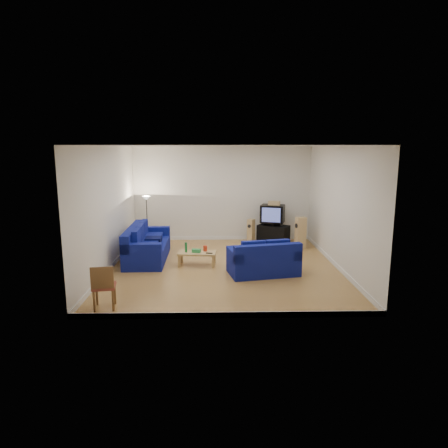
{
  "coord_description": "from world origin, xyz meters",
  "views": [
    {
      "loc": [
        -0.24,
        -10.28,
        3.17
      ],
      "look_at": [
        0.0,
        0.4,
        1.1
      ],
      "focal_mm": 32.0,
      "sensor_mm": 36.0,
      "label": 1
    }
  ],
  "objects_px": {
    "coffee_table": "(197,254)",
    "television": "(273,214)",
    "sofa_three_seat": "(145,247)",
    "tv_stand": "(273,234)",
    "sofa_loveseat": "(264,262)"
  },
  "relations": [
    {
      "from": "television",
      "to": "sofa_loveseat",
      "type": "bearing_deg",
      "value": -84.05
    },
    {
      "from": "sofa_three_seat",
      "to": "tv_stand",
      "type": "relative_size",
      "value": 2.48
    },
    {
      "from": "sofa_three_seat",
      "to": "tv_stand",
      "type": "bearing_deg",
      "value": 114.62
    },
    {
      "from": "sofa_loveseat",
      "to": "tv_stand",
      "type": "bearing_deg",
      "value": 66.31
    },
    {
      "from": "television",
      "to": "coffee_table",
      "type": "bearing_deg",
      "value": -115.85
    },
    {
      "from": "coffee_table",
      "to": "tv_stand",
      "type": "relative_size",
      "value": 1.07
    },
    {
      "from": "coffee_table",
      "to": "television",
      "type": "distance_m",
      "value": 3.57
    },
    {
      "from": "coffee_table",
      "to": "television",
      "type": "xyz_separation_m",
      "value": [
        2.4,
        2.56,
        0.67
      ]
    },
    {
      "from": "sofa_loveseat",
      "to": "coffee_table",
      "type": "relative_size",
      "value": 1.75
    },
    {
      "from": "sofa_three_seat",
      "to": "television",
      "type": "xyz_separation_m",
      "value": [
        3.9,
        1.94,
        0.64
      ]
    },
    {
      "from": "sofa_three_seat",
      "to": "television",
      "type": "bearing_deg",
      "value": 115.37
    },
    {
      "from": "sofa_loveseat",
      "to": "coffee_table",
      "type": "xyz_separation_m",
      "value": [
        -1.72,
        0.83,
        -0.01
      ]
    },
    {
      "from": "tv_stand",
      "to": "television",
      "type": "relative_size",
      "value": 1.12
    },
    {
      "from": "tv_stand",
      "to": "television",
      "type": "distance_m",
      "value": 0.69
    },
    {
      "from": "coffee_table",
      "to": "tv_stand",
      "type": "distance_m",
      "value": 3.5
    }
  ]
}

